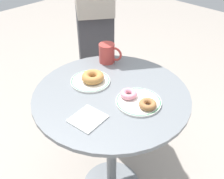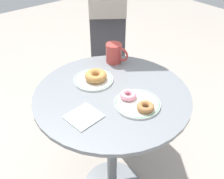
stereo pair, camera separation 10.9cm
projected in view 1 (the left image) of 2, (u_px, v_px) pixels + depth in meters
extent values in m
cylinder|color=slate|center=(111.00, 94.00, 1.20)|extent=(0.72, 0.72, 0.02)
cylinder|color=slate|center=(111.00, 147.00, 1.40)|extent=(0.06, 0.06, 0.68)
cylinder|color=white|center=(90.00, 81.00, 1.26)|extent=(0.19, 0.19, 0.01)
torus|color=#4C9E66|center=(90.00, 81.00, 1.26)|extent=(0.19, 0.19, 0.01)
cylinder|color=white|center=(138.00, 102.00, 1.13)|extent=(0.20, 0.20, 0.01)
torus|color=#4C9E66|center=(139.00, 101.00, 1.13)|extent=(0.19, 0.19, 0.01)
torus|color=#BC7F42|center=(92.00, 77.00, 1.24)|extent=(0.12, 0.12, 0.04)
torus|color=#A36B3D|center=(148.00, 104.00, 1.09)|extent=(0.10, 0.10, 0.02)
torus|color=pink|center=(129.00, 94.00, 1.15)|extent=(0.09, 0.09, 0.02)
cube|color=white|center=(88.00, 119.00, 1.05)|extent=(0.13, 0.14, 0.01)
cylinder|color=#B73D38|center=(107.00, 53.00, 1.39)|extent=(0.08, 0.08, 0.10)
torus|color=#B73D38|center=(115.00, 54.00, 1.37)|extent=(0.08, 0.04, 0.08)
cube|color=#3D3D42|center=(96.00, 67.00, 1.93)|extent=(0.40, 0.37, 0.88)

